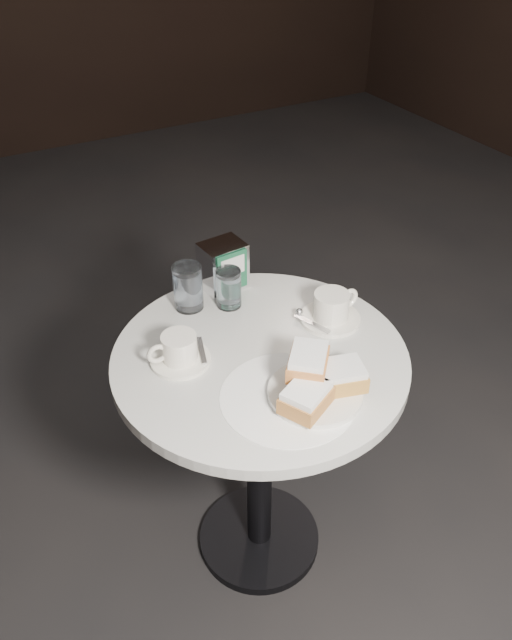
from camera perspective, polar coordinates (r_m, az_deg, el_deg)
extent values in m
plane|color=black|center=(2.03, 0.29, -19.46)|extent=(7.00, 7.00, 0.00)
cylinder|color=black|center=(2.01, 0.29, -19.22)|extent=(0.36, 0.36, 0.03)
cylinder|color=black|center=(1.74, 0.32, -12.75)|extent=(0.07, 0.07, 0.70)
cylinder|color=silver|center=(1.48, 0.37, -3.52)|extent=(0.70, 0.70, 0.03)
cylinder|color=white|center=(1.36, 2.94, -7.06)|extent=(0.33, 0.33, 0.00)
cylinder|color=silver|center=(1.36, 5.41, -6.66)|extent=(0.24, 0.24, 0.02)
cube|color=#B77738|center=(1.31, 4.60, -7.30)|extent=(0.13, 0.12, 0.04)
cube|color=white|center=(1.29, 4.65, -6.45)|extent=(0.12, 0.11, 0.02)
cube|color=#C1893B|center=(1.36, 7.71, -5.29)|extent=(0.12, 0.11, 0.04)
cube|color=white|center=(1.35, 7.80, -4.45)|extent=(0.11, 0.10, 0.02)
cube|color=#CB7D3E|center=(1.34, 4.77, -4.07)|extent=(0.13, 0.13, 0.04)
cube|color=white|center=(1.32, 4.83, -3.20)|extent=(0.12, 0.12, 0.02)
cylinder|color=white|center=(1.45, -6.91, -3.60)|extent=(0.14, 0.14, 0.01)
cylinder|color=white|center=(1.43, -7.02, -2.49)|extent=(0.08, 0.08, 0.06)
cylinder|color=#846448|center=(1.41, -7.10, -1.68)|extent=(0.08, 0.08, 0.00)
torus|color=silver|center=(1.42, -9.00, -3.08)|extent=(0.05, 0.01, 0.05)
cube|color=#B4B4B9|center=(1.46, -4.98, -2.77)|extent=(0.04, 0.10, 0.00)
sphere|color=silver|center=(1.50, -5.71, -1.62)|extent=(0.02, 0.02, 0.02)
cylinder|color=white|center=(1.58, 6.79, 0.14)|extent=(0.16, 0.16, 0.01)
cylinder|color=white|center=(1.55, 6.89, 1.31)|extent=(0.10, 0.10, 0.07)
cylinder|color=#986852|center=(1.54, 6.97, 2.16)|extent=(0.09, 0.09, 0.00)
torus|color=white|center=(1.59, 8.49, 1.97)|extent=(0.06, 0.02, 0.05)
cube|color=#B2B2B7|center=(1.54, 5.14, -0.32)|extent=(0.05, 0.10, 0.00)
sphere|color=silver|center=(1.57, 3.97, 0.74)|extent=(0.02, 0.02, 0.02)
cylinder|color=white|center=(1.59, -6.24, 3.01)|extent=(0.08, 0.08, 0.12)
cylinder|color=white|center=(1.60, -6.23, 2.87)|extent=(0.07, 0.07, 0.10)
cylinder|color=white|center=(1.60, -2.52, 2.93)|extent=(0.08, 0.08, 0.10)
cylinder|color=white|center=(1.60, -2.51, 2.81)|extent=(0.07, 0.07, 0.09)
cube|color=silver|center=(1.66, -3.05, 4.99)|extent=(0.12, 0.10, 0.13)
cube|color=#185536|center=(1.63, -2.16, 4.39)|extent=(0.09, 0.01, 0.11)
cube|color=silver|center=(1.61, -2.12, 4.91)|extent=(0.07, 0.01, 0.05)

